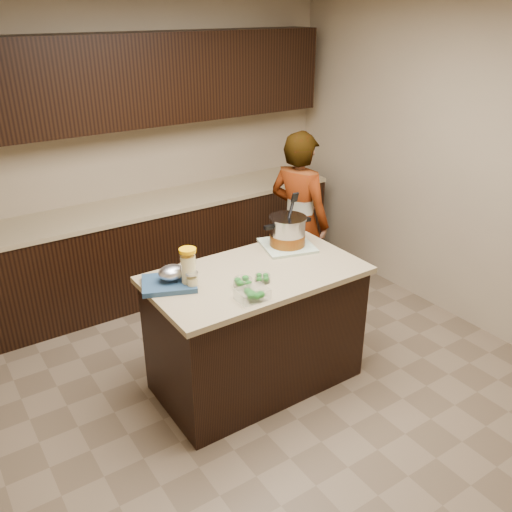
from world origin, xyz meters
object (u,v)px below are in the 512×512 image
Objects in this scene: lemonade_pitcher at (189,269)px; island at (256,329)px; stock_pot at (288,233)px; person at (299,221)px.

island is at bearing -8.36° from lemonade_pitcher.
island is 0.74m from lemonade_pitcher.
person reaches higher than stock_pot.
lemonade_pitcher is 0.16× the size of person.
lemonade_pitcher is (-0.46, 0.07, 0.57)m from island.
island is at bearing -147.58° from stock_pot.
stock_pot is 0.25× the size of person.
lemonade_pitcher is at bearing 171.64° from island.
person is at bearing 26.40° from lemonade_pitcher.
stock_pot is at bearing 9.58° from lemonade_pitcher.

